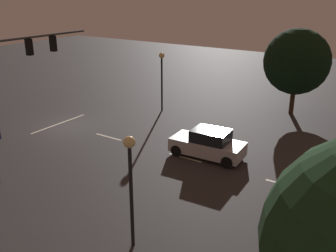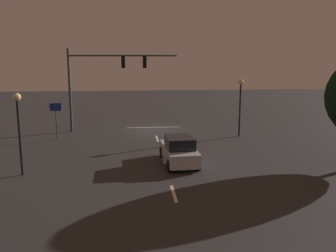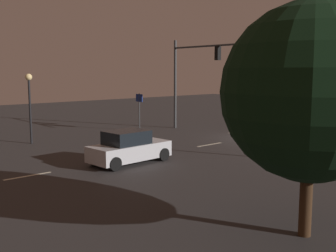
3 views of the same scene
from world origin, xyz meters
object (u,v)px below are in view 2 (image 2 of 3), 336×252
Objects in this scene: traffic_signal_assembly at (104,73)px; street_lamp_right_kerb at (18,118)px; street_lamp_left_kerb at (240,96)px; route_sign at (56,113)px; car_approaching at (179,151)px.

street_lamp_right_kerb is (3.67, 12.08, -1.87)m from traffic_signal_assembly.
traffic_signal_assembly is 11.77m from street_lamp_left_kerb.
street_lamp_right_kerb is at bearing 73.08° from traffic_signal_assembly.
route_sign is at bearing -0.14° from street_lamp_left_kerb.
street_lamp_left_kerb reaches higher than route_sign.
car_approaching is at bearing 50.97° from street_lamp_left_kerb.
street_lamp_left_kerb is at bearing -129.03° from car_approaching.
street_lamp_left_kerb is 17.22m from street_lamp_right_kerb.
traffic_signal_assembly is 2.10× the size of car_approaching.
street_lamp_left_kerb is at bearing 163.39° from traffic_signal_assembly.
traffic_signal_assembly is at bearing -137.17° from route_sign.
route_sign is at bearing 42.83° from traffic_signal_assembly.
traffic_signal_assembly reaches higher than street_lamp_right_kerb.
street_lamp_right_kerb is 1.53× the size of route_sign.
route_sign is at bearing -90.80° from street_lamp_right_kerb.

